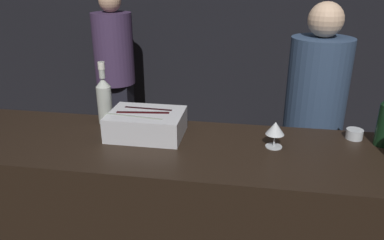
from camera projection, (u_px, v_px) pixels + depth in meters
The scene contains 8 objects.
wall_back_chalkboard at pixel (231, 10), 3.91m from camera, with size 6.40×0.06×2.80m.
bar_counter at pixel (191, 235), 1.94m from camera, with size 2.43×0.62×1.03m.
ice_bin_with_bottles at pixel (145, 123), 1.84m from camera, with size 0.37×0.27×0.12m.
wine_glass at pixel (275, 129), 1.71m from camera, with size 0.09×0.09×0.13m.
candle_votive at pixel (354, 134), 1.82m from camera, with size 0.08×0.08×0.05m.
white_wine_bottle at pixel (104, 98), 1.97m from camera, with size 0.08×0.08×0.33m.
person_in_hoodie at pixel (313, 117), 2.44m from camera, with size 0.38×0.38×1.63m.
person_blond_tee at pixel (115, 67), 3.71m from camera, with size 0.39×0.39×1.63m.
Camera 1 is at (0.26, -1.24, 1.80)m, focal length 35.00 mm.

